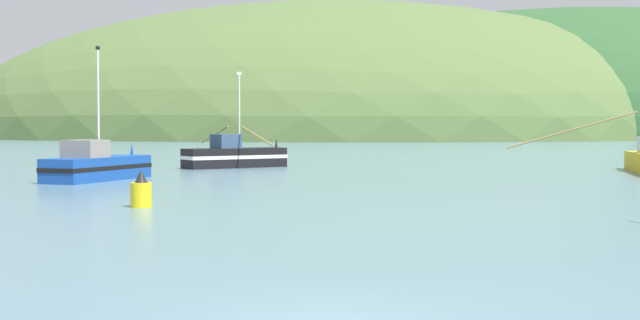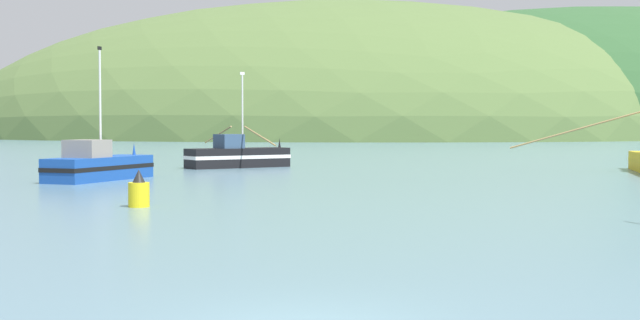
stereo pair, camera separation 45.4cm
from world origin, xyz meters
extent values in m
ellipsoid|color=#516B38|center=(-30.03, 212.54, 0.00)|extent=(202.54, 162.03, 69.99)
ellipsoid|color=#2D562D|center=(35.20, 235.75, 0.00)|extent=(207.88, 166.31, 70.18)
cube|color=#19479E|center=(-17.56, 32.06, 0.66)|extent=(3.79, 7.78, 1.32)
cube|color=black|center=(-17.56, 32.06, 0.73)|extent=(3.83, 7.86, 0.24)
cone|color=#19479E|center=(-16.84, 35.42, 1.67)|extent=(0.24, 0.24, 0.70)
cube|color=gray|center=(-17.79, 30.95, 1.81)|extent=(2.34, 2.25, 0.98)
cylinder|color=silver|center=(-17.53, 32.16, 4.32)|extent=(0.12, 0.12, 6.00)
cube|color=black|center=(-17.53, 32.16, 7.45)|extent=(0.10, 0.36, 0.20)
cylinder|color=#997F4C|center=(10.05, 44.35, 2.77)|extent=(8.27, 0.67, 2.52)
cube|color=black|center=(-13.36, 46.72, 0.71)|extent=(7.11, 6.71, 1.42)
cube|color=white|center=(-13.36, 46.72, 0.78)|extent=(7.18, 6.78, 0.26)
cone|color=black|center=(-10.76, 49.08, 1.77)|extent=(0.28, 0.28, 0.70)
cube|color=#334C6B|center=(-13.91, 46.23, 1.93)|extent=(2.49, 2.51, 1.02)
cylinder|color=silver|center=(-13.08, 46.98, 4.09)|extent=(0.12, 0.12, 5.34)
cube|color=white|center=(-13.08, 46.98, 6.88)|extent=(0.29, 0.26, 0.20)
cylinder|color=#997F4C|center=(-15.57, 49.16, 2.36)|extent=(3.09, 3.40, 1.40)
cylinder|color=#997F4C|center=(-11.16, 44.28, 2.36)|extent=(3.09, 3.40, 1.40)
cylinder|color=yellow|center=(-9.62, 17.72, 0.47)|extent=(0.80, 0.80, 0.94)
cone|color=black|center=(-9.62, 17.72, 1.19)|extent=(0.48, 0.48, 0.50)
camera|label=1|loc=(1.77, -12.55, 3.14)|focal=46.86mm
camera|label=2|loc=(2.22, -12.48, 3.14)|focal=46.86mm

